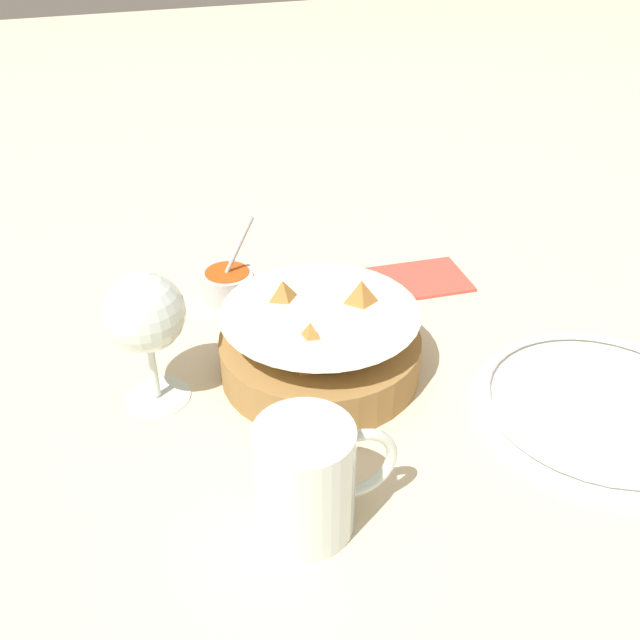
{
  "coord_description": "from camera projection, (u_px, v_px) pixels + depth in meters",
  "views": [
    {
      "loc": [
        -0.19,
        -0.58,
        0.45
      ],
      "look_at": [
        0.01,
        -0.03,
        0.06
      ],
      "focal_mm": 40.0,
      "sensor_mm": 36.0,
      "label": 1
    }
  ],
  "objects": [
    {
      "name": "beer_mug",
      "position": [
        307.0,
        482.0,
        0.54
      ],
      "size": [
        0.12,
        0.08,
        0.1
      ],
      "color": "silver",
      "rests_on": "ground_plane"
    },
    {
      "name": "sauce_cup",
      "position": [
        228.0,
        283.0,
        0.85
      ],
      "size": [
        0.07,
        0.06,
        0.1
      ],
      "color": "#B7B7BC",
      "rests_on": "ground_plane"
    },
    {
      "name": "wine_glass",
      "position": [
        145.0,
        317.0,
        0.65
      ],
      "size": [
        0.08,
        0.08,
        0.14
      ],
      "color": "silver",
      "rests_on": "ground_plane"
    },
    {
      "name": "side_plate",
      "position": [
        601.0,
        404.0,
        0.68
      ],
      "size": [
        0.24,
        0.24,
        0.01
      ],
      "color": "white",
      "rests_on": "ground_plane"
    },
    {
      "name": "ground_plane",
      "position": [
        304.0,
        354.0,
        0.76
      ],
      "size": [
        4.0,
        4.0,
        0.0
      ],
      "primitive_type": "plane",
      "color": "beige"
    },
    {
      "name": "napkin",
      "position": [
        410.0,
        279.0,
        0.88
      ],
      "size": [
        0.15,
        0.1,
        0.01
      ],
      "color": "#DB4C3D",
      "rests_on": "ground_plane"
    },
    {
      "name": "food_basket",
      "position": [
        320.0,
        343.0,
        0.72
      ],
      "size": [
        0.2,
        0.2,
        0.1
      ],
      "color": "olive",
      "rests_on": "ground_plane"
    }
  ]
}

